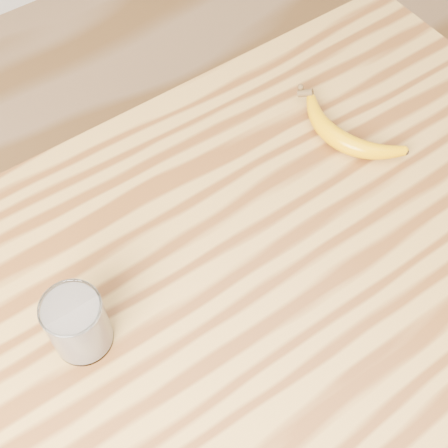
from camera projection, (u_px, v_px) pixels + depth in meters
room at (305, 25)px, 0.65m from camera, size 4.04×4.04×2.70m
table at (270, 282)px, 1.14m from camera, size 1.20×0.80×0.90m
smoothie_glass at (77, 324)px, 0.89m from camera, size 0.09×0.09×0.11m
banana at (340, 141)px, 1.13m from camera, size 0.19×0.32×0.04m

